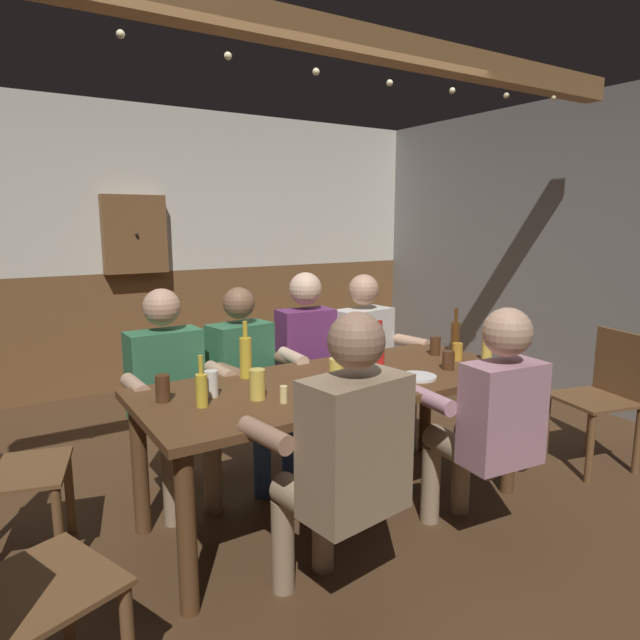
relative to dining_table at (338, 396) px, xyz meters
The scene contains 32 objects.
ground_plane 0.68m from the dining_table, 90.00° to the left, with size 6.65×6.65×0.00m, color #4C331E.
back_wall_upper 3.20m from the dining_table, 90.00° to the left, with size 5.54×0.12×1.51m, color silver.
back_wall_wainscot 2.97m from the dining_table, 90.00° to the left, with size 5.54×0.12×1.11m, color brown.
side_wall_concrete 2.91m from the dining_table, ahead, with size 0.12×5.46×2.62m, color gray.
ceiling_beam 1.90m from the dining_table, 90.00° to the left, with size 4.99×0.14×0.16m, color brown.
dining_table is the anchor object (origin of this frame).
person_0 0.96m from the dining_table, 137.23° to the left, with size 0.56×0.54×1.21m.
person_1 0.69m from the dining_table, 108.75° to the left, with size 0.55×0.57×1.18m.
person_2 0.70m from the dining_table, 70.79° to the left, with size 0.52×0.51×1.25m.
person_3 0.98m from the dining_table, 42.79° to the left, with size 0.59×0.56×1.21m.
person_4 0.80m from the dining_table, 122.36° to the right, with size 0.59×0.58×1.25m.
person_5 0.78m from the dining_table, 56.67° to the right, with size 0.54×0.55×1.20m.
chair_empty_near_left 1.72m from the dining_table, 159.48° to the right, with size 0.57×0.57×0.88m.
chair_empty_far_end 1.85m from the dining_table, 13.14° to the right, with size 0.53×0.53×0.88m.
table_candle 0.49m from the dining_table, 156.69° to the right, with size 0.04×0.04×0.08m, color #F9E08C.
plate_0 0.44m from the dining_table, 29.36° to the right, with size 0.20×0.20×0.01m, color white.
plate_1 0.38m from the dining_table, 107.19° to the right, with size 0.25×0.25×0.01m, color white.
bottle_0 0.79m from the dining_table, behind, with size 0.05×0.05×0.24m.
bottle_1 0.95m from the dining_table, ahead, with size 0.05×0.05×0.29m.
bottle_2 0.33m from the dining_table, ahead, with size 0.05×0.05×0.30m.
bottle_3 0.54m from the dining_table, 143.63° to the left, with size 0.07×0.07×0.31m.
pint_glass_0 0.67m from the dining_table, 14.57° to the right, with size 0.07×0.07×0.11m, color #4C2D19.
pint_glass_1 0.85m from the dining_table, ahead, with size 0.06×0.06×0.10m, color gold.
pint_glass_2 0.70m from the dining_table, behind, with size 0.06×0.06×0.13m, color white.
pint_glass_3 0.15m from the dining_table, 73.86° to the left, with size 0.08×0.08×0.11m, color #E5C64C.
pint_glass_4 0.54m from the dining_table, behind, with size 0.07×0.07×0.14m, color #E5C64C.
pint_glass_5 0.92m from the dining_table, behind, with size 0.07×0.07×0.13m, color #4C2D19.
pint_glass_6 0.84m from the dining_table, ahead, with size 0.07×0.07×0.12m, color #4C2D19.
pint_glass_7 0.21m from the dining_table, 30.23° to the right, with size 0.07×0.07×0.12m, color gold.
pint_glass_8 1.01m from the dining_table, ahead, with size 0.06×0.06×0.13m, color #E5C64C.
wall_dart_cabinet 2.96m from the dining_table, 96.24° to the left, with size 0.56×0.15×0.70m.
string_lights 1.73m from the dining_table, 90.00° to the left, with size 3.91×0.04×0.12m.
Camera 1 is at (-1.60, -2.53, 1.58)m, focal length 31.23 mm.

